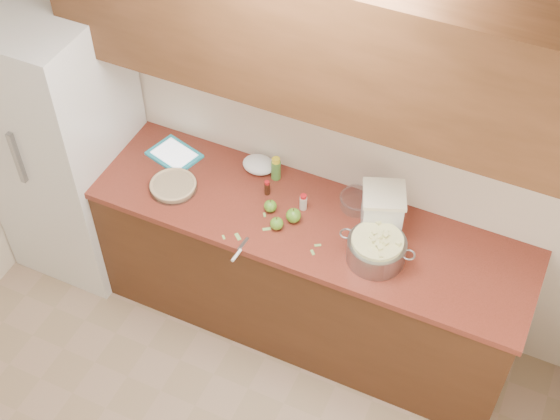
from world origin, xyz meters
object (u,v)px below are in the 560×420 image
at_px(pie, 173,186).
at_px(flour_canister, 382,211).
at_px(tablet, 174,155).
at_px(colander, 376,249).

xyz_separation_m(pie, flour_canister, (1.13, 0.21, 0.11)).
bearing_deg(flour_canister, tablet, 178.91).
relative_size(pie, flour_canister, 0.96).
xyz_separation_m(pie, tablet, (-0.13, 0.23, -0.01)).
distance_m(flour_canister, tablet, 1.26).
xyz_separation_m(colander, tablet, (-1.31, 0.23, -0.06)).
relative_size(colander, tablet, 1.23).
bearing_deg(pie, colander, 0.07).
height_order(pie, colander, colander).
bearing_deg(tablet, flour_canister, 15.22).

